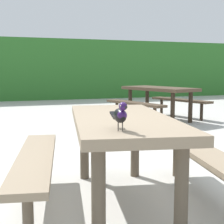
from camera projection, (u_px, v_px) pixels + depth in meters
ground_plane at (136, 204)px, 2.80m from camera, size 60.00×60.00×0.00m
hedge_wall at (24, 69)px, 12.92m from camera, size 28.00×1.49×2.31m
picnic_table_foreground at (122, 138)px, 2.76m from camera, size 1.97×2.00×0.74m
bird_grackle at (120, 115)px, 2.05m from camera, size 0.08×0.29×0.18m
picnic_table_mid_left at (159, 95)px, 7.54m from camera, size 2.09×2.11×0.74m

